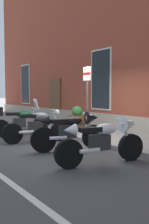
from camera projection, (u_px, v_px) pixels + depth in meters
ground_plane at (82, 143)px, 8.09m from camera, size 140.00×140.00×0.00m
sidewalk at (110, 137)px, 8.78m from camera, size 31.81×2.40×0.14m
motorcycle_green_touring at (18, 121)px, 9.29m from camera, size 0.84×1.95×1.34m
motorcycle_grey_naked at (38, 127)px, 8.10m from camera, size 0.78×2.09×1.02m
motorcycle_black_sport at (72, 130)px, 6.96m from camera, size 0.79×2.05×1.05m
motorcycle_white_sport at (105, 139)px, 5.64m from camera, size 0.70×2.15×1.02m
parking_sign at (87, 91)px, 8.45m from camera, size 0.36×0.07×2.28m
barrel_planter at (77, 121)px, 9.69m from camera, size 0.66×0.66×0.92m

